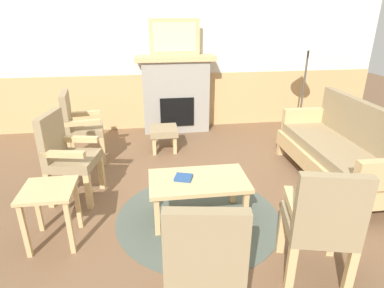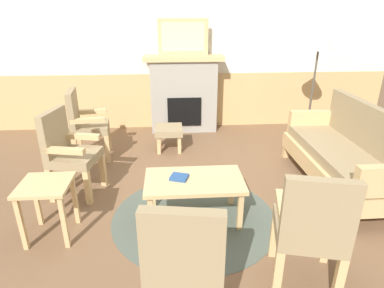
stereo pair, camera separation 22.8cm
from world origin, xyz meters
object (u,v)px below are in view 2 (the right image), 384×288
(book_on_table, at_px, (179,177))
(armchair_by_window_left, at_px, (68,150))
(footstool, at_px, (169,132))
(floor_lamp_by_couch, at_px, (319,48))
(coffee_table, at_px, (194,184))
(framed_picture, at_px, (183,37))
(fireplace, at_px, (184,93))
(armchair_front_center, at_px, (312,226))
(side_table, at_px, (46,195))
(couch, at_px, (343,155))
(armchair_near_fireplace, at_px, (84,122))
(armchair_front_left, at_px, (185,259))

(book_on_table, distance_m, armchair_by_window_left, 1.34)
(footstool, distance_m, floor_lamp_by_couch, 2.47)
(coffee_table, distance_m, armchair_by_window_left, 1.48)
(armchair_by_window_left, bearing_deg, framed_picture, 55.95)
(fireplace, distance_m, armchair_front_center, 3.62)
(coffee_table, xyz_separation_m, side_table, (-1.34, -0.18, 0.05))
(framed_picture, xyz_separation_m, armchair_by_window_left, (-1.37, -2.03, -1.02))
(couch, height_order, side_table, couch)
(armchair_by_window_left, relative_size, floor_lamp_by_couch, 0.58)
(framed_picture, height_order, book_on_table, framed_picture)
(book_on_table, xyz_separation_m, armchair_near_fireplace, (-1.25, 1.52, 0.08))
(couch, xyz_separation_m, armchair_near_fireplace, (-3.17, 1.01, 0.14))
(book_on_table, relative_size, footstool, 0.41)
(framed_picture, relative_size, coffee_table, 0.83)
(floor_lamp_by_couch, bearing_deg, couch, -96.13)
(book_on_table, height_order, armchair_by_window_left, armchair_by_window_left)
(fireplace, height_order, armchair_by_window_left, fireplace)
(armchair_front_left, bearing_deg, fireplace, 87.41)
(couch, xyz_separation_m, coffee_table, (-1.78, -0.53, -0.01))
(couch, height_order, armchair_front_left, same)
(side_table, bearing_deg, armchair_by_window_left, 90.94)
(armchair_by_window_left, bearing_deg, armchair_front_center, -35.40)
(coffee_table, height_order, armchair_near_fireplace, armchair_near_fireplace)
(armchair_near_fireplace, relative_size, armchair_front_left, 1.00)
(fireplace, xyz_separation_m, couch, (1.76, -2.09, -0.26))
(coffee_table, relative_size, side_table, 1.75)
(footstool, distance_m, armchair_by_window_left, 1.63)
(fireplace, distance_m, framed_picture, 0.91)
(fireplace, relative_size, armchair_front_left, 1.33)
(couch, distance_m, armchair_near_fireplace, 3.34)
(book_on_table, bearing_deg, footstool, 93.25)
(armchair_front_center, bearing_deg, framed_picture, 101.90)
(floor_lamp_by_couch, bearing_deg, armchair_near_fireplace, -174.13)
(coffee_table, relative_size, armchair_by_window_left, 0.98)
(armchair_by_window_left, distance_m, side_table, 0.78)
(book_on_table, bearing_deg, floor_lamp_by_couch, 41.99)
(fireplace, bearing_deg, couch, -49.94)
(framed_picture, height_order, footstool, framed_picture)
(armchair_by_window_left, bearing_deg, floor_lamp_by_couch, 21.61)
(armchair_near_fireplace, height_order, floor_lamp_by_couch, floor_lamp_by_couch)
(footstool, bearing_deg, framed_picture, 72.94)
(couch, height_order, armchair_near_fireplace, same)
(coffee_table, height_order, armchair_front_center, armchair_front_center)
(couch, height_order, book_on_table, couch)
(floor_lamp_by_couch, bearing_deg, side_table, -147.62)
(couch, xyz_separation_m, armchair_front_left, (-1.93, -1.72, 0.14))
(footstool, xyz_separation_m, armchair_by_window_left, (-1.11, -1.17, 0.25))
(fireplace, distance_m, side_table, 3.13)
(armchair_by_window_left, relative_size, side_table, 1.78)
(book_on_table, height_order, side_table, side_table)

